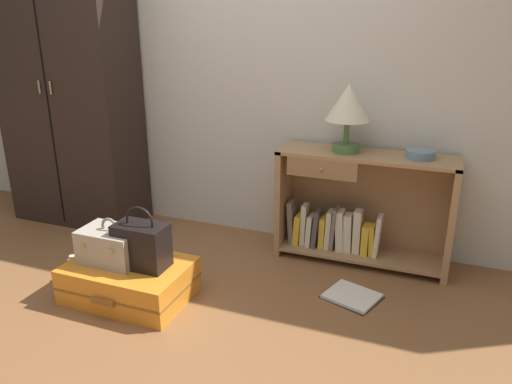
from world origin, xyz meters
TOP-DOWN VIEW (x-y plane):
  - ground_plane at (0.00, 0.00)m, footprint 9.00×9.00m
  - back_wall at (0.00, 1.50)m, footprint 6.40×0.10m
  - wardrobe at (-1.33, 1.20)m, footprint 1.00×0.47m
  - bookshelf at (0.84, 1.27)m, footprint 1.12×0.34m
  - table_lamp at (0.75, 1.26)m, footprint 0.28×0.28m
  - bowl at (1.20, 1.28)m, footprint 0.17×0.17m
  - suitcase_large at (-0.27, 0.31)m, footprint 0.70×0.49m
  - train_case at (-0.37, 0.31)m, footprint 0.34×0.24m
  - handbag at (-0.18, 0.32)m, footprint 0.29×0.17m
  - bottle at (-0.71, 0.35)m, footprint 0.06×0.06m
  - open_book_on_floor at (0.94, 0.76)m, footprint 0.37×0.34m

SIDE VIEW (x-z plane):
  - ground_plane at x=0.00m, z-range 0.00..0.00m
  - open_book_on_floor at x=0.94m, z-range 0.00..0.02m
  - bottle at x=-0.71m, z-range -0.01..0.16m
  - suitcase_large at x=-0.27m, z-range 0.00..0.22m
  - train_case at x=-0.37m, z-range 0.18..0.45m
  - bookshelf at x=0.84m, z-range -0.02..0.71m
  - handbag at x=-0.18m, z-range 0.17..0.53m
  - bowl at x=1.20m, z-range 0.74..0.79m
  - table_lamp at x=0.75m, z-range 0.81..1.24m
  - wardrobe at x=-1.33m, z-range 0.00..2.15m
  - back_wall at x=0.00m, z-range 0.00..2.60m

